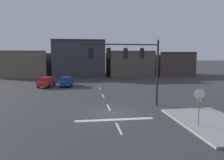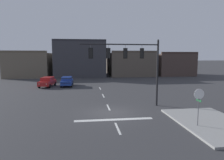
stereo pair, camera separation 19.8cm
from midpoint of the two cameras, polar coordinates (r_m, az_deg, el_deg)
ground_plane at (r=18.58m, az=-0.02°, el=-9.24°), size 400.00×400.00×0.00m
sidewalk_near_corner at (r=17.46m, az=26.69°, el=-10.80°), size 5.00×8.00×0.15m
stop_bar_paint at (r=16.69m, az=0.87°, el=-11.11°), size 6.40×0.50×0.01m
lane_centreline at (r=20.50m, az=-0.74°, el=-7.70°), size 0.16×26.40×0.01m
signal_mast_near_side at (r=20.24m, az=5.85°, el=5.91°), size 7.90×0.62×6.80m
stop_sign at (r=15.70m, az=23.62°, el=-4.76°), size 0.76×0.64×2.83m
car_lot_nearside at (r=35.30m, az=-12.43°, el=-0.32°), size 1.93×4.46×1.61m
car_lot_middle at (r=35.52m, az=-17.61°, el=-0.44°), size 2.41×4.63×1.61m
building_row at (r=53.50m, az=-3.63°, el=4.97°), size 46.67×13.73×8.99m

